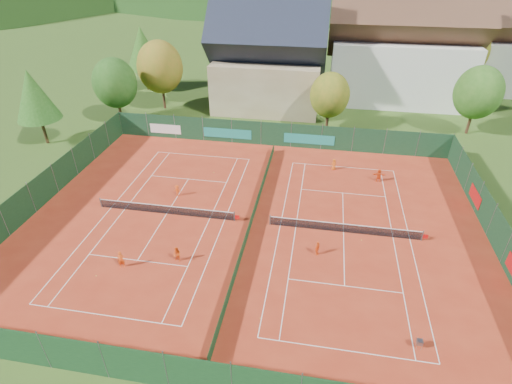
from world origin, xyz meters
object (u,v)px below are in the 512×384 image
object	(u,v)px
hotel_block_b	(484,48)
player_left_far	(177,190)
ball_hopper	(420,342)
hotel_block_a	(401,51)
player_right_far_a	(334,164)
player_left_mid	(177,255)
player_right_near	(317,248)
chalet	(269,61)
player_right_far_b	(379,175)
player_left_near	(121,260)

from	to	relation	value
hotel_block_b	player_left_far	xyz separation A→B (m)	(-38.01, -40.84, -6.03)
ball_hopper	player_left_far	bearing A→B (deg)	145.38
hotel_block_a	player_right_far_a	distance (m)	27.31
player_left_mid	player_left_far	bearing A→B (deg)	129.91
player_left_far	player_right_near	world-z (taller)	player_right_near
hotel_block_a	player_right_far_a	xyz separation A→B (m)	(-8.98, -24.89, -6.74)
chalet	player_right_far_a	size ratio (longest dim) A/B	12.66
ball_hopper	player_right_far_b	size ratio (longest dim) A/B	0.57
hotel_block_a	player_right_near	bearing A→B (deg)	-104.49
ball_hopper	player_right_far_a	world-z (taller)	player_right_far_a
player_left_mid	player_left_far	distance (m)	9.64
player_left_mid	player_right_far_a	bearing A→B (deg)	75.85
player_left_near	player_left_mid	distance (m)	4.19
chalet	hotel_block_b	bearing A→B (deg)	22.99
chalet	player_right_far_b	distance (m)	25.98
ball_hopper	hotel_block_a	bearing A→B (deg)	85.60
chalet	player_left_mid	size ratio (longest dim) A/B	11.88
ball_hopper	player_right_far_b	world-z (taller)	player_right_far_b
hotel_block_b	player_left_mid	size ratio (longest dim) A/B	12.67
chalet	player_right_far_a	xyz separation A→B (m)	(10.02, -18.89, -5.99)
ball_hopper	player_right_far_a	distance (m)	22.68
chalet	player_right_near	distance (m)	34.93
hotel_block_a	hotel_block_b	bearing A→B (deg)	29.74
player_right_near	chalet	bearing A→B (deg)	40.42
player_right_far_b	hotel_block_b	bearing A→B (deg)	-119.17
ball_hopper	player_right_near	world-z (taller)	player_right_near
player_left_near	player_right_near	xyz separation A→B (m)	(14.66, 4.03, -0.11)
chalet	player_left_near	world-z (taller)	chalet
ball_hopper	player_left_mid	distance (m)	17.93
player_left_mid	player_right_far_b	world-z (taller)	player_right_far_b
chalet	ball_hopper	distance (m)	44.14
player_right_far_a	player_right_near	bearing A→B (deg)	57.91
hotel_block_b	player_right_far_b	bearing A→B (deg)	-117.95
player_right_near	player_right_far_b	distance (m)	13.87
hotel_block_b	player_left_near	distance (m)	64.58
hotel_block_b	ball_hopper	world-z (taller)	hotel_block_b
hotel_block_b	player_left_mid	bearing A→B (deg)	-124.89
player_left_mid	player_left_near	bearing A→B (deg)	-140.76
player_left_far	player_right_near	bearing A→B (deg)	159.16
hotel_block_a	player_right_near	size ratio (longest dim) A/B	17.21
chalet	player_left_near	distance (m)	38.19
player_right_far_b	ball_hopper	bearing A→B (deg)	90.93
player_left_far	player_right_far_b	world-z (taller)	player_right_far_b
player_left_mid	player_right_far_b	distance (m)	22.48
player_left_mid	player_right_far_a	size ratio (longest dim) A/B	1.07
ball_hopper	player_left_far	size ratio (longest dim) A/B	0.67
ball_hopper	player_right_near	size ratio (longest dim) A/B	0.64
hotel_block_a	player_left_near	xyz separation A→B (m)	(-24.81, -43.28, -6.65)
hotel_block_b	ball_hopper	xyz separation A→B (m)	(-17.61, -54.93, -6.06)
player_left_far	chalet	bearing A→B (deg)	-96.61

